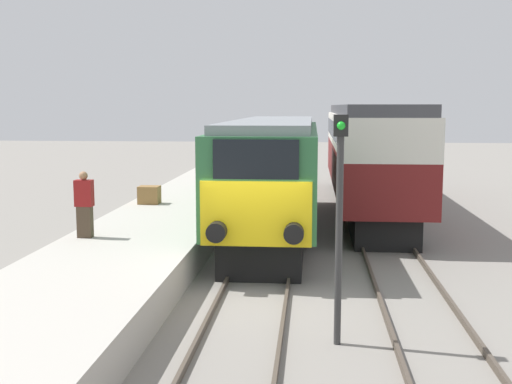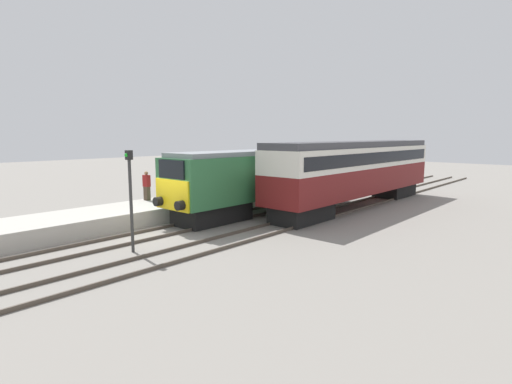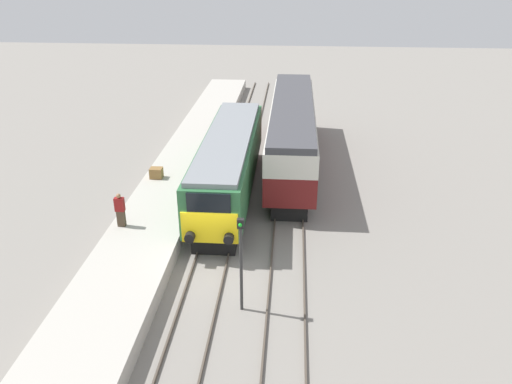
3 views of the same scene
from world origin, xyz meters
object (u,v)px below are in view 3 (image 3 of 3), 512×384
passenger_carriage (292,128)px  person_on_platform (120,210)px  signal_post (241,258)px  locomotive (229,163)px  luggage_crate (156,173)px

passenger_carriage → person_on_platform: 12.93m
passenger_carriage → signal_post: 15.03m
passenger_carriage → person_on_platform: passenger_carriage is taller
locomotive → person_on_platform: size_ratio=8.27×
luggage_crate → signal_post: bearing=-60.1°
person_on_platform → signal_post: (6.16, -4.70, 0.71)m
passenger_carriage → signal_post: passenger_carriage is taller
person_on_platform → signal_post: size_ratio=0.42×
signal_post → luggage_crate: size_ratio=5.66×
person_on_platform → passenger_carriage: bearing=52.5°
locomotive → luggage_crate: bearing=173.7°
locomotive → passenger_carriage: passenger_carriage is taller
person_on_platform → luggage_crate: size_ratio=2.39×
person_on_platform → luggage_crate: person_on_platform is taller
passenger_carriage → person_on_platform: size_ratio=9.74×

